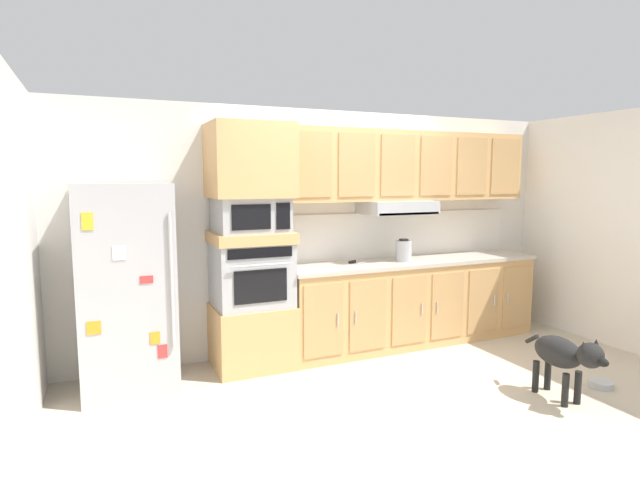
{
  "coord_description": "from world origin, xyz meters",
  "views": [
    {
      "loc": [
        -2.3,
        -3.89,
        1.8
      ],
      "look_at": [
        -0.39,
        0.42,
        1.23
      ],
      "focal_mm": 28.89,
      "sensor_mm": 36.0,
      "label": 1
    }
  ],
  "objects_px": {
    "refrigerator": "(126,288)",
    "screwdriver": "(353,262)",
    "microwave": "(251,215)",
    "dog_food_bowl": "(601,384)",
    "electric_kettle": "(404,251)",
    "built_in_oven": "(252,274)",
    "dog": "(565,355)"
  },
  "relations": [
    {
      "from": "refrigerator",
      "to": "built_in_oven",
      "type": "relative_size",
      "value": 2.51
    },
    {
      "from": "built_in_oven",
      "to": "dog",
      "type": "distance_m",
      "value": 2.78
    },
    {
      "from": "microwave",
      "to": "screwdriver",
      "type": "bearing_deg",
      "value": 3.28
    },
    {
      "from": "built_in_oven",
      "to": "refrigerator",
      "type": "bearing_deg",
      "value": -176.54
    },
    {
      "from": "refrigerator",
      "to": "dog_food_bowl",
      "type": "relative_size",
      "value": 8.8
    },
    {
      "from": "refrigerator",
      "to": "microwave",
      "type": "height_order",
      "value": "refrigerator"
    },
    {
      "from": "screwdriver",
      "to": "electric_kettle",
      "type": "bearing_deg",
      "value": -11.52
    },
    {
      "from": "refrigerator",
      "to": "screwdriver",
      "type": "distance_m",
      "value": 2.24
    },
    {
      "from": "screwdriver",
      "to": "refrigerator",
      "type": "bearing_deg",
      "value": -176.63
    },
    {
      "from": "built_in_oven",
      "to": "screwdriver",
      "type": "relative_size",
      "value": 4.3
    },
    {
      "from": "dog_food_bowl",
      "to": "dog",
      "type": "bearing_deg",
      "value": -173.57
    },
    {
      "from": "built_in_oven",
      "to": "screwdriver",
      "type": "distance_m",
      "value": 1.12
    },
    {
      "from": "microwave",
      "to": "dog",
      "type": "xyz_separation_m",
      "value": [
        2.08,
        -1.77,
        -1.07
      ]
    },
    {
      "from": "microwave",
      "to": "screwdriver",
      "type": "distance_m",
      "value": 1.23
    },
    {
      "from": "screwdriver",
      "to": "dog_food_bowl",
      "type": "xyz_separation_m",
      "value": [
        1.49,
        -1.78,
        -0.9
      ]
    },
    {
      "from": "microwave",
      "to": "dog",
      "type": "bearing_deg",
      "value": -40.49
    },
    {
      "from": "screwdriver",
      "to": "electric_kettle",
      "type": "height_order",
      "value": "electric_kettle"
    },
    {
      "from": "built_in_oven",
      "to": "dog",
      "type": "xyz_separation_m",
      "value": [
        2.08,
        -1.77,
        -0.51
      ]
    },
    {
      "from": "microwave",
      "to": "dog_food_bowl",
      "type": "relative_size",
      "value": 3.22
    },
    {
      "from": "electric_kettle",
      "to": "dog_food_bowl",
      "type": "height_order",
      "value": "electric_kettle"
    },
    {
      "from": "dog_food_bowl",
      "to": "refrigerator",
      "type": "bearing_deg",
      "value": 156.17
    },
    {
      "from": "built_in_oven",
      "to": "screwdriver",
      "type": "xyz_separation_m",
      "value": [
        1.11,
        0.06,
        0.03
      ]
    },
    {
      "from": "dog",
      "to": "dog_food_bowl",
      "type": "height_order",
      "value": "dog"
    },
    {
      "from": "built_in_oven",
      "to": "screwdriver",
      "type": "bearing_deg",
      "value": 3.28
    },
    {
      "from": "electric_kettle",
      "to": "dog_food_bowl",
      "type": "xyz_separation_m",
      "value": [
        0.95,
        -1.67,
        -1.0
      ]
    },
    {
      "from": "electric_kettle",
      "to": "dog",
      "type": "relative_size",
      "value": 0.3
    },
    {
      "from": "built_in_oven",
      "to": "microwave",
      "type": "xyz_separation_m",
      "value": [
        0.0,
        -0.0,
        0.56
      ]
    },
    {
      "from": "electric_kettle",
      "to": "dog_food_bowl",
      "type": "relative_size",
      "value": 1.2
    },
    {
      "from": "built_in_oven",
      "to": "screwdriver",
      "type": "height_order",
      "value": "built_in_oven"
    },
    {
      "from": "refrigerator",
      "to": "dog",
      "type": "bearing_deg",
      "value": -28.09
    },
    {
      "from": "refrigerator",
      "to": "microwave",
      "type": "bearing_deg",
      "value": 3.46
    },
    {
      "from": "electric_kettle",
      "to": "microwave",
      "type": "bearing_deg",
      "value": 178.37
    }
  ]
}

